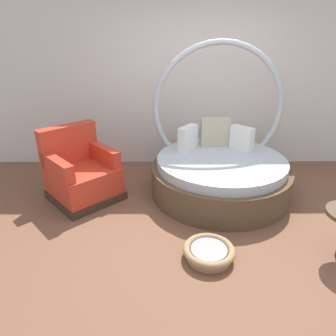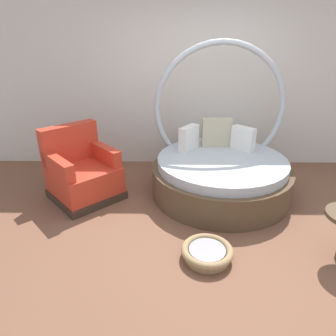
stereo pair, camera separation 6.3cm
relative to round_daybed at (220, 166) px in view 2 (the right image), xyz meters
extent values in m
cube|color=brown|center=(-0.21, -1.01, -0.38)|extent=(8.00, 8.00, 0.02)
cube|color=silver|center=(-0.21, 1.07, 0.96)|extent=(8.00, 0.12, 2.66)
cylinder|color=brown|center=(0.00, -0.08, -0.17)|extent=(1.85, 1.85, 0.40)
cylinder|color=#B2BCC6|center=(0.00, -0.08, 0.09)|extent=(1.70, 1.70, 0.12)
torus|color=#B2BCC6|center=(0.00, 0.43, 0.68)|extent=(1.84, 0.08, 1.84)
cube|color=white|center=(0.33, 0.25, 0.32)|extent=(0.32, 0.32, 0.33)
cube|color=#BCB293|center=(-0.03, 0.39, 0.36)|extent=(0.42, 0.14, 0.41)
cube|color=white|center=(-0.42, 0.24, 0.32)|extent=(0.30, 0.34, 0.34)
cube|color=#38281E|center=(-1.81, -0.22, -0.32)|extent=(1.13, 1.13, 0.10)
cube|color=red|center=(-1.81, -0.22, -0.10)|extent=(1.07, 1.07, 0.34)
cube|color=red|center=(-2.02, 0.01, 0.32)|extent=(0.67, 0.63, 0.50)
cube|color=red|center=(-2.04, -0.44, 0.18)|extent=(0.55, 0.58, 0.22)
cube|color=red|center=(-1.57, 0.00, 0.18)|extent=(0.55, 0.58, 0.22)
cylinder|color=#9E7F56|center=(-0.31, -1.41, -0.34)|extent=(0.44, 0.44, 0.06)
torus|color=#9E7F56|center=(-0.31, -1.41, -0.27)|extent=(0.51, 0.51, 0.07)
cylinder|color=gray|center=(-0.31, -1.41, -0.28)|extent=(0.36, 0.36, 0.05)
camera|label=1|loc=(-0.72, -3.77, 1.67)|focal=32.36mm
camera|label=2|loc=(-0.66, -3.77, 1.67)|focal=32.36mm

